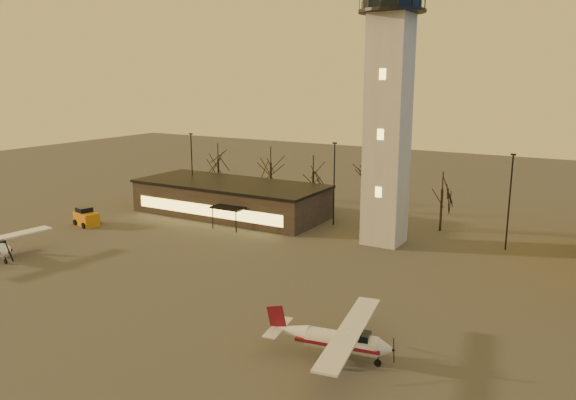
{
  "coord_description": "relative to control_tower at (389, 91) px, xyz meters",
  "views": [
    {
      "loc": [
        20.72,
        -26.19,
        17.7
      ],
      "look_at": [
        -2.17,
        13.0,
        7.75
      ],
      "focal_mm": 35.0,
      "sensor_mm": 36.0,
      "label": 1
    }
  ],
  "objects": [
    {
      "name": "ground",
      "position": [
        0.0,
        -30.0,
        -16.33
      ],
      "size": [
        220.0,
        220.0,
        0.0
      ],
      "primitive_type": "plane",
      "color": "#3C3937",
      "rests_on": "ground"
    },
    {
      "name": "cessna_front",
      "position": [
        7.23,
        -26.06,
        -15.27
      ],
      "size": [
        8.96,
        11.28,
        3.1
      ],
      "rotation": [
        0.0,
        0.0,
        0.17
      ],
      "color": "silver",
      "rests_on": "ground"
    },
    {
      "name": "light_poles",
      "position": [
        0.5,
        1.0,
        -10.92
      ],
      "size": [
        58.5,
        12.25,
        10.14
      ],
      "color": "black",
      "rests_on": "ground"
    },
    {
      "name": "service_cart",
      "position": [
        -34.07,
        -11.29,
        -15.5
      ],
      "size": [
        3.79,
        2.88,
        2.17
      ],
      "rotation": [
        0.0,
        0.0,
        -0.26
      ],
      "color": "#C16F0B",
      "rests_on": "ground"
    },
    {
      "name": "tree_row",
      "position": [
        -13.7,
        9.16,
        -10.39
      ],
      "size": [
        37.2,
        9.2,
        8.8
      ],
      "color": "black",
      "rests_on": "ground"
    },
    {
      "name": "terminal",
      "position": [
        -21.99,
        1.98,
        -14.17
      ],
      "size": [
        25.4,
        12.2,
        4.3
      ],
      "color": "black",
      "rests_on": "ground"
    },
    {
      "name": "control_tower",
      "position": [
        0.0,
        0.0,
        0.0
      ],
      "size": [
        6.8,
        6.8,
        32.6
      ],
      "color": "#A29F99",
      "rests_on": "ground"
    }
  ]
}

